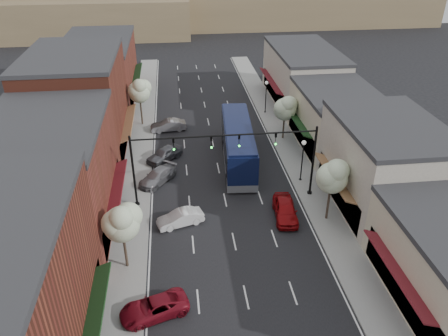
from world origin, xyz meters
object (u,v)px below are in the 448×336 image
object	(u,v)px
parked_car_d	(164,154)
parked_car_b	(180,218)
tree_left_near	(122,222)
tree_right_far	(286,107)
lamp_post_near	(303,154)
tree_right_near	(333,175)
signal_mast_right	(288,152)
parked_car_e	(168,125)
parked_car_a	(154,308)
parked_car_c	(158,176)
tree_left_far	(140,90)
red_hatchback	(285,209)
coach_bus	(238,143)
signal_mast_left	(160,160)
lamp_post_far	(266,92)

from	to	relation	value
parked_car_d	parked_car_b	bearing A→B (deg)	-38.23
tree_left_near	parked_car_b	bearing A→B (deg)	50.00
tree_right_far	lamp_post_near	xyz separation A→B (m)	(-0.55, -9.44, -0.99)
parked_car_b	tree_right_near	bearing A→B (deg)	69.48
signal_mast_right	lamp_post_near	bearing A→B (deg)	48.95
parked_car_b	parked_car_e	size ratio (longest dim) A/B	0.92
parked_car_a	tree_left_near	bearing A→B (deg)	-174.13
parked_car_a	parked_car_e	world-z (taller)	parked_car_e
tree_left_near	parked_car_a	bearing A→B (deg)	-66.59
parked_car_c	parked_car_e	world-z (taller)	parked_car_e
signal_mast_right	parked_car_e	bearing A→B (deg)	123.87
tree_right_near	parked_car_e	xyz separation A→B (m)	(-13.41, 19.97, -3.75)
tree_left_far	red_hatchback	xyz separation A→B (m)	(13.09, -21.18, -3.81)
tree_left_near	red_hatchback	world-z (taller)	tree_left_near
tree_left_far	parked_car_d	distance (m)	10.65
signal_mast_right	parked_car_a	bearing A→B (deg)	-132.73
signal_mast_right	parked_car_a	xyz separation A→B (m)	(-11.82, -12.80, -4.00)
lamp_post_near	red_hatchback	world-z (taller)	lamp_post_near
tree_right_near	parked_car_a	world-z (taller)	tree_right_near
tree_right_near	red_hatchback	xyz separation A→B (m)	(-3.51, 0.82, -3.66)
coach_bus	parked_car_e	size ratio (longest dim) A/B	3.17
tree_right_near	tree_left_near	xyz separation A→B (m)	(-16.60, -4.00, -0.23)
signal_mast_right	red_hatchback	world-z (taller)	signal_mast_right
signal_mast_left	tree_right_near	distance (m)	14.55
lamp_post_far	parked_car_d	bearing A→B (deg)	-138.96
signal_mast_right	parked_car_e	xyz separation A→B (m)	(-10.68, 15.92, -3.92)
signal_mast_left	tree_left_near	bearing A→B (deg)	-108.10
lamp_post_near	lamp_post_far	size ratio (longest dim) A/B	1.00
parked_car_e	parked_car_d	bearing A→B (deg)	-9.47
signal_mast_right	parked_car_b	size ratio (longest dim) A/B	2.09
red_hatchback	parked_car_d	size ratio (longest dim) A/B	1.07
red_hatchback	parked_car_c	xyz separation A→B (m)	(-11.03, 7.13, -0.13)
parked_car_b	parked_car_d	size ratio (longest dim) A/B	0.91
lamp_post_near	red_hatchback	size ratio (longest dim) A/B	0.95
parked_car_c	red_hatchback	bearing A→B (deg)	4.67
tree_right_near	coach_bus	world-z (taller)	tree_right_near
tree_right_near	lamp_post_near	distance (m)	6.74
tree_left_near	parked_car_a	size ratio (longest dim) A/B	1.27
coach_bus	parked_car_a	bearing A→B (deg)	-108.55
parked_car_a	parked_car_d	size ratio (longest dim) A/B	1.03
tree_left_near	tree_left_far	bearing A→B (deg)	90.00
tree_left_near	parked_car_c	bearing A→B (deg)	80.26
red_hatchback	parked_car_a	xyz separation A→B (m)	(-11.03, -9.57, -0.17)
signal_mast_right	parked_car_d	world-z (taller)	signal_mast_right
tree_left_far	parked_car_d	bearing A→B (deg)	-74.04
tree_right_far	parked_car_c	size ratio (longest dim) A/B	1.19
signal_mast_left	tree_right_far	size ratio (longest dim) A/B	1.51
tree_right_near	parked_car_b	xyz separation A→B (m)	(-12.55, 0.83, -3.80)
signal_mast_right	tree_right_near	world-z (taller)	signal_mast_right
lamp_post_far	parked_car_a	world-z (taller)	lamp_post_far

